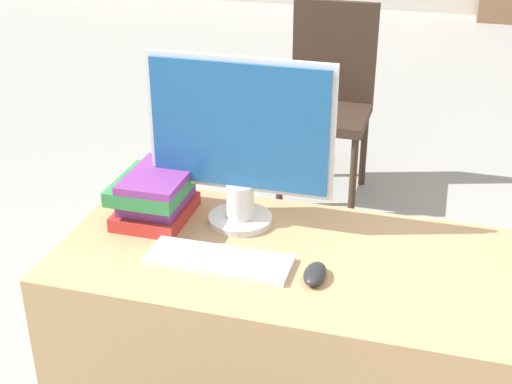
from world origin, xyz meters
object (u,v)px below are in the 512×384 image
Objects in this scene: monitor at (240,140)px; far_chair at (329,92)px; mouse at (315,274)px; book_stack at (155,195)px; keyboard at (219,260)px.

monitor is 1.85m from far_chair.
monitor is 0.43m from mouse.
far_chair is at bearing 99.27° from mouse.
far_chair is (-0.07, 1.80, -0.45)m from monitor.
book_stack is (-0.51, 0.19, 0.06)m from mouse.
keyboard is 0.38× the size of far_chair.
mouse is 0.10× the size of far_chair.
mouse is at bearing -1.90° from keyboard.
monitor is 1.38× the size of keyboard.
monitor reaches higher than mouse.
far_chair reaches higher than mouse.
keyboard is 0.26m from mouse.
book_stack is 0.25× the size of far_chair.
monitor is 0.34m from keyboard.
book_stack is 1.87m from far_chair.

